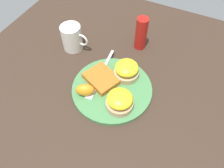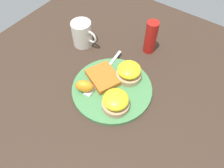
% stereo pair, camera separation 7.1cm
% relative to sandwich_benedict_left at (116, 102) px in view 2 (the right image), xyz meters
% --- Properties ---
extents(ground_plane, '(1.10, 1.10, 0.00)m').
position_rel_sandwich_benedict_left_xyz_m(ground_plane, '(-0.05, 0.05, -0.04)').
color(ground_plane, '#38281E').
extents(plate, '(0.27, 0.27, 0.01)m').
position_rel_sandwich_benedict_left_xyz_m(plate, '(-0.05, 0.05, -0.04)').
color(plate, '#47844C').
rests_on(plate, ground_plane).
extents(sandwich_benedict_left, '(0.09, 0.09, 0.06)m').
position_rel_sandwich_benedict_left_xyz_m(sandwich_benedict_left, '(0.00, 0.00, 0.00)').
color(sandwich_benedict_left, tan).
rests_on(sandwich_benedict_left, plate).
extents(sandwich_benedict_right, '(0.09, 0.09, 0.06)m').
position_rel_sandwich_benedict_left_xyz_m(sandwich_benedict_right, '(-0.03, 0.12, 0.00)').
color(sandwich_benedict_right, tan).
rests_on(sandwich_benedict_right, plate).
extents(hashbrown_patty, '(0.14, 0.12, 0.02)m').
position_rel_sandwich_benedict_left_xyz_m(hashbrown_patty, '(-0.10, 0.07, -0.02)').
color(hashbrown_patty, '#B66420').
rests_on(hashbrown_patty, plate).
extents(orange_wedge, '(0.07, 0.06, 0.04)m').
position_rel_sandwich_benedict_left_xyz_m(orange_wedge, '(-0.12, -0.01, -0.01)').
color(orange_wedge, orange).
rests_on(orange_wedge, plate).
extents(fork, '(0.04, 0.23, 0.00)m').
position_rel_sandwich_benedict_left_xyz_m(fork, '(-0.11, 0.08, -0.03)').
color(fork, silver).
rests_on(fork, plate).
extents(cup, '(0.11, 0.08, 0.10)m').
position_rel_sandwich_benedict_left_xyz_m(cup, '(-0.28, 0.17, 0.01)').
color(cup, silver).
rests_on(cup, ground_plane).
extents(condiment_bottle, '(0.04, 0.04, 0.13)m').
position_rel_sandwich_benedict_left_xyz_m(condiment_bottle, '(-0.05, 0.29, 0.02)').
color(condiment_bottle, '#B21914').
rests_on(condiment_bottle, ground_plane).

